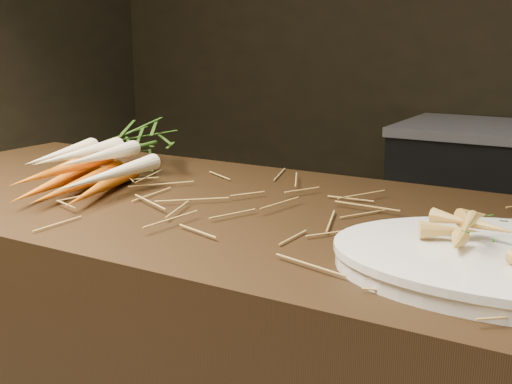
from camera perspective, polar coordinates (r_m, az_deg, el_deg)
straw_bedding at (r=1.06m, az=13.84°, el=-3.07°), size 1.40×0.60×0.02m
root_veg_bunch at (r=1.45m, az=-12.15°, el=3.28°), size 0.33×0.60×0.11m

